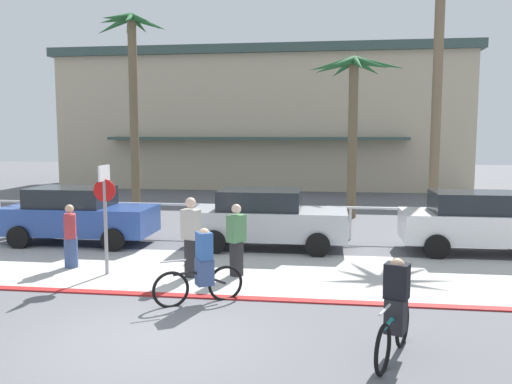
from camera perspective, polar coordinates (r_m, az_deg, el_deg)
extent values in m
plane|color=#5B5B60|center=(18.41, -1.14, -3.93)|extent=(80.00, 80.00, 0.00)
cube|color=beige|center=(12.84, -5.18, -8.45)|extent=(44.00, 4.00, 0.02)
cube|color=maroon|center=(10.98, -7.55, -11.03)|extent=(44.00, 0.24, 0.03)
cube|color=#BCAD8E|center=(34.65, 0.99, 7.33)|extent=(24.00, 9.01, 7.76)
cube|color=#384C47|center=(34.96, 1.00, 14.12)|extent=(24.60, 9.61, 0.50)
cube|color=#384C47|center=(29.68, -0.16, 5.80)|extent=(16.80, 1.20, 0.16)
cylinder|color=white|center=(16.79, -1.93, -1.47)|extent=(21.13, 0.08, 0.08)
cylinder|color=white|center=(19.95, -25.91, -2.32)|extent=(0.08, 0.08, 1.00)
cylinder|color=white|center=(18.76, -19.92, -2.57)|extent=(0.08, 0.08, 1.00)
cylinder|color=white|center=(17.79, -13.19, -2.82)|extent=(0.08, 0.08, 1.00)
cylinder|color=white|center=(17.10, -5.81, -3.05)|extent=(0.08, 0.08, 1.00)
cylinder|color=white|center=(16.71, 2.05, -3.25)|extent=(0.08, 0.08, 1.00)
cylinder|color=white|center=(16.65, 10.13, -3.38)|extent=(0.08, 0.08, 1.00)
cylinder|color=white|center=(16.91, 18.12, -3.44)|extent=(0.08, 0.08, 1.00)
cylinder|color=white|center=(17.49, 25.72, -3.44)|extent=(0.08, 0.08, 1.00)
cylinder|color=gray|center=(12.70, -15.90, -3.79)|extent=(0.08, 0.08, 2.20)
cube|color=white|center=(12.55, -16.08, 1.97)|extent=(0.04, 0.56, 0.36)
cylinder|color=red|center=(12.58, -16.02, 0.16)|extent=(0.52, 0.03, 0.52)
cylinder|color=brown|center=(22.83, -13.02, 8.02)|extent=(0.36, 0.36, 8.03)
cone|color=#235B2D|center=(23.05, -11.77, 17.44)|extent=(1.36, 0.32, 0.82)
cone|color=#235B2D|center=(23.52, -11.46, 17.39)|extent=(1.42, 1.26, 0.69)
cone|color=#235B2D|center=(23.78, -12.48, 17.18)|extent=(0.55, 1.36, 0.74)
cone|color=#235B2D|center=(23.94, -13.54, 17.06)|extent=(1.03, 1.47, 0.75)
cone|color=#235B2D|center=(23.87, -15.06, 16.94)|extent=(1.97, 0.98, 0.85)
cone|color=#235B2D|center=(23.29, -14.90, 17.51)|extent=(1.37, 0.76, 0.62)
cone|color=#235B2D|center=(22.83, -14.77, 17.76)|extent=(1.04, 1.48, 0.61)
cone|color=#235B2D|center=(22.67, -13.58, 17.72)|extent=(0.55, 1.37, 0.72)
cone|color=#235B2D|center=(22.70, -12.41, 17.78)|extent=(1.29, 1.16, 0.69)
cylinder|color=brown|center=(20.83, 10.37, 5.54)|extent=(0.36, 0.36, 6.06)
cone|color=#235B2D|center=(21.06, 13.16, 13.28)|extent=(1.94, 0.32, 0.66)
cone|color=#235B2D|center=(21.43, 11.85, 13.02)|extent=(1.29, 1.16, 0.77)
cone|color=#235B2D|center=(21.77, 10.80, 12.94)|extent=(0.61, 1.70, 0.77)
cone|color=#235B2D|center=(21.66, 9.34, 12.99)|extent=(1.13, 1.63, 0.78)
cone|color=#235B2D|center=(21.24, 8.42, 13.23)|extent=(1.68, 0.87, 0.72)
cone|color=#235B2D|center=(20.66, 8.16, 13.38)|extent=(1.87, 0.94, 0.75)
cone|color=#235B2D|center=(20.29, 9.45, 13.63)|extent=(1.12, 1.62, 0.66)
cone|color=#235B2D|center=(20.31, 10.97, 13.37)|extent=(0.58, 1.54, 0.80)
cone|color=#235B2D|center=(20.53, 12.30, 13.35)|extent=(1.46, 1.30, 0.75)
cylinder|color=#756047|center=(21.04, 18.91, 9.69)|extent=(0.36, 0.36, 9.27)
cube|color=#284793|center=(16.59, -18.46, -2.83)|extent=(4.40, 1.80, 0.80)
cube|color=#1E2328|center=(16.62, -19.32, -0.49)|extent=(2.29, 1.58, 0.56)
cylinder|color=black|center=(16.92, -12.78, -3.86)|extent=(0.66, 0.22, 0.66)
cylinder|color=black|center=(15.28, -15.14, -5.02)|extent=(0.66, 0.22, 0.66)
cylinder|color=black|center=(18.09, -21.17, -3.48)|extent=(0.66, 0.22, 0.66)
cylinder|color=black|center=(16.57, -24.18, -4.48)|extent=(0.66, 0.22, 0.66)
cube|color=#B2B7BC|center=(15.09, 1.40, -3.39)|extent=(4.40, 1.80, 0.80)
cube|color=#1E2328|center=(15.02, 0.46, -0.82)|extent=(2.29, 1.58, 0.56)
cylinder|color=black|center=(15.96, 6.80, -4.36)|extent=(0.66, 0.22, 0.66)
cylinder|color=black|center=(14.20, 6.67, -5.70)|extent=(0.66, 0.22, 0.66)
cylinder|color=black|center=(16.25, -3.20, -4.13)|extent=(0.66, 0.22, 0.66)
cylinder|color=black|center=(14.52, -4.56, -5.41)|extent=(0.66, 0.22, 0.66)
cube|color=white|center=(15.79, 23.38, -3.48)|extent=(4.40, 1.80, 0.80)
cube|color=#1E2328|center=(15.63, 22.60, -1.03)|extent=(2.29, 1.58, 0.56)
cylinder|color=black|center=(16.41, 17.72, -4.33)|extent=(0.66, 0.22, 0.66)
cylinder|color=black|center=(14.67, 18.93, -5.61)|extent=(0.66, 0.22, 0.66)
torus|color=black|center=(10.31, -9.17, -10.37)|extent=(0.65, 0.42, 0.72)
torus|color=black|center=(10.62, -3.32, -9.81)|extent=(0.65, 0.42, 0.72)
cylinder|color=black|center=(10.47, -5.07, -9.20)|extent=(0.62, 0.40, 0.35)
cylinder|color=black|center=(10.29, -7.89, -8.71)|extent=(0.35, 0.24, 0.07)
cylinder|color=black|center=(10.43, -5.58, -8.88)|extent=(0.05, 0.05, 0.44)
cylinder|color=silver|center=(10.18, -8.95, -7.38)|extent=(0.45, 0.29, 0.04)
cube|color=#384C7A|center=(10.41, -5.58, -8.56)|extent=(0.42, 0.40, 0.52)
cube|color=#2D5699|center=(10.29, -5.61, -5.76)|extent=(0.40, 0.43, 0.52)
sphere|color=#D6A884|center=(10.24, -5.63, -4.50)|extent=(0.22, 0.22, 0.22)
torus|color=black|center=(7.76, 13.52, -16.20)|extent=(0.32, 0.69, 0.72)
torus|color=black|center=(8.76, 15.50, -13.59)|extent=(0.32, 0.69, 0.72)
cylinder|color=#197F7A|center=(8.40, 14.98, -13.36)|extent=(0.30, 0.66, 0.35)
cylinder|color=#197F7A|center=(7.87, 14.06, -13.61)|extent=(0.18, 0.37, 0.07)
cylinder|color=#197F7A|center=(8.29, 14.83, -13.12)|extent=(0.05, 0.05, 0.44)
cylinder|color=silver|center=(7.61, 13.73, -12.23)|extent=(0.21, 0.48, 0.04)
cube|color=#232326|center=(8.27, 14.84, -12.72)|extent=(0.38, 0.40, 0.52)
cube|color=black|center=(8.12, 14.95, -9.25)|extent=(0.41, 0.37, 0.52)
sphere|color=#D6A884|center=(8.06, 14.99, -7.67)|extent=(0.22, 0.22, 0.22)
cylinder|color=#232326|center=(12.24, -6.99, -7.11)|extent=(0.39, 0.39, 0.89)
cube|color=#B7B2A8|center=(12.08, -7.04, -3.49)|extent=(0.45, 0.35, 0.68)
sphere|color=beige|center=(12.01, -7.08, -1.16)|extent=(0.24, 0.24, 0.24)
cylinder|color=#384C7A|center=(13.75, -19.32, -6.22)|extent=(0.42, 0.42, 0.75)
cube|color=#A33338|center=(13.63, -19.42, -3.48)|extent=(0.40, 0.47, 0.58)
sphere|color=#D6A884|center=(13.57, -19.48, -1.72)|extent=(0.21, 0.21, 0.21)
cylinder|color=#232326|center=(12.27, -2.12, -7.23)|extent=(0.45, 0.45, 0.81)
cube|color=#4C7F51|center=(12.12, -2.13, -3.94)|extent=(0.45, 0.48, 0.62)
sphere|color=beige|center=(12.05, -2.14, -1.83)|extent=(0.22, 0.22, 0.22)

